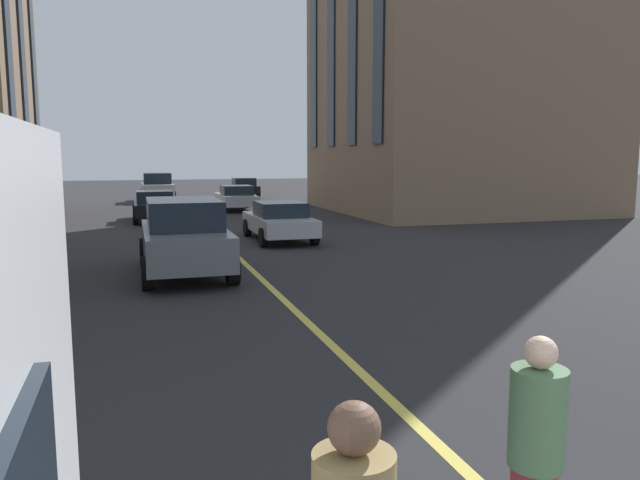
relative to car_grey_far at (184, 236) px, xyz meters
The scene contains 8 objects.
lane_centre_line 6.30m from the car_grey_far, 15.82° to the right, with size 80.00×0.16×0.01m.
car_grey_far is the anchor object (origin of this frame).
car_black_oncoming 13.63m from the car_grey_far, ahead, with size 4.40×1.95×1.37m.
car_silver_parked_b 26.23m from the car_grey_far, ahead, with size 4.70×2.14×1.88m.
car_silver_parked_a 6.54m from the car_grey_far, 34.27° to the right, with size 4.40×1.95×1.37m.
car_black_mid 29.86m from the car_grey_far, 12.77° to the right, with size 3.90×1.89×1.40m.
car_silver_near 18.60m from the car_grey_far, 13.17° to the right, with size 4.40×1.95×1.37m.
pedestrian_companion 11.98m from the car_grey_far, behind, with size 0.38×0.38×1.72m.
Camera 1 is at (-1.20, 2.86, 2.91)m, focal length 34.12 mm.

